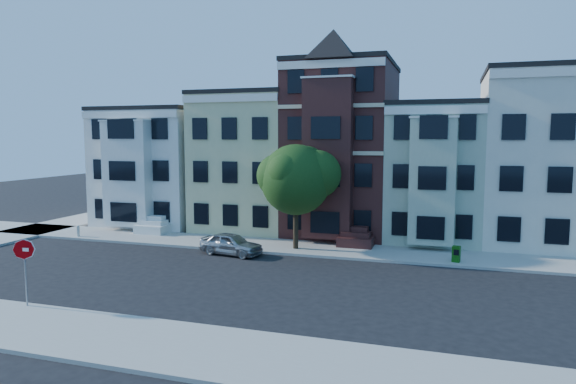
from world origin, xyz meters
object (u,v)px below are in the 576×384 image
(parked_car, at_px, (231,244))
(newspaper_box, at_px, (456,254))
(street_tree, at_px, (296,184))
(fire_hydrant, at_px, (78,232))
(stop_sign, at_px, (25,268))

(parked_car, relative_size, newspaper_box, 4.38)
(newspaper_box, bearing_deg, street_tree, -168.31)
(newspaper_box, relative_size, fire_hydrant, 1.44)
(street_tree, bearing_deg, stop_sign, -118.26)
(street_tree, bearing_deg, newspaper_box, -3.99)
(street_tree, height_order, fire_hydrant, street_tree)
(parked_car, bearing_deg, newspaper_box, -73.34)
(street_tree, distance_m, newspaper_box, 10.12)
(parked_car, distance_m, fire_hydrant, 12.22)
(stop_sign, bearing_deg, parked_car, 63.52)
(street_tree, relative_size, fire_hydrant, 12.91)
(parked_car, relative_size, stop_sign, 1.25)
(newspaper_box, bearing_deg, parked_car, -157.41)
(street_tree, distance_m, fire_hydrant, 15.98)
(parked_car, bearing_deg, street_tree, -47.00)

